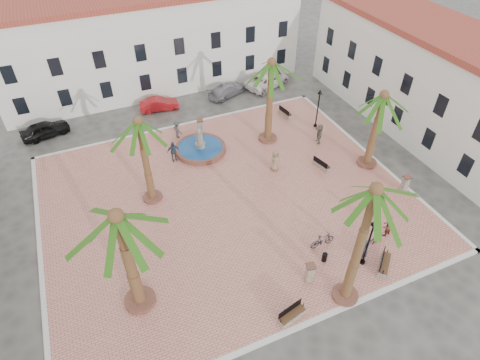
{
  "coord_description": "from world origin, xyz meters",
  "views": [
    {
      "loc": [
        -7.82,
        -20.12,
        20.49
      ],
      "look_at": [
        1.0,
        0.0,
        1.6
      ],
      "focal_mm": 30.0,
      "sensor_mm": 36.0,
      "label": 1
    }
  ],
  "objects": [
    {
      "name": "lamppost_s",
      "position": [
        5.51,
        -8.83,
        2.75
      ],
      "size": [
        0.42,
        0.42,
        3.84
      ],
      "color": "black",
      "rests_on": "plaza"
    },
    {
      "name": "bicycle_a",
      "position": [
        6.74,
        -7.92,
        0.64
      ],
      "size": [
        1.94,
        1.0,
        0.97
      ],
      "primitive_type": "imported",
      "rotation": [
        0.0,
        0.0,
        1.77
      ],
      "color": "black",
      "rests_on": "plaza"
    },
    {
      "name": "kerb_n",
      "position": [
        0.0,
        11.0,
        0.08
      ],
      "size": [
        26.3,
        0.3,
        0.16
      ],
      "primitive_type": "cube",
      "color": "silver",
      "rests_on": "ground"
    },
    {
      "name": "palm_sw",
      "position": [
        -7.88,
        -5.97,
        6.25
      ],
      "size": [
        5.82,
        5.82,
        7.41
      ],
      "color": "brown",
      "rests_on": "plaza"
    },
    {
      "name": "pedestrian_fountain_a",
      "position": [
        4.72,
        1.62,
        1.07
      ],
      "size": [
        0.98,
        0.71,
        1.84
      ],
      "primitive_type": "imported",
      "rotation": [
        0.0,
        0.0,
        0.15
      ],
      "color": "#8B7253",
      "rests_on": "plaza"
    },
    {
      "name": "cyclist_a",
      "position": [
        5.6,
        -8.61,
        1.05
      ],
      "size": [
        0.69,
        0.48,
        1.81
      ],
      "primitive_type": "imported",
      "rotation": [
        0.0,
        0.0,
        3.07
      ],
      "color": "#374155",
      "rests_on": "plaza"
    },
    {
      "name": "fountain",
      "position": [
        0.14,
        6.39,
        0.45
      ],
      "size": [
        4.27,
        4.27,
        2.21
      ],
      "color": "brown",
      "rests_on": "plaza"
    },
    {
      "name": "kerb_w",
      "position": [
        -13.0,
        0.0,
        0.08
      ],
      "size": [
        0.3,
        22.3,
        0.16
      ],
      "primitive_type": "cube",
      "color": "silver",
      "rests_on": "ground"
    },
    {
      "name": "kerb_s",
      "position": [
        0.0,
        -11.0,
        0.08
      ],
      "size": [
        26.3,
        0.3,
        0.16
      ],
      "primitive_type": "cube",
      "color": "silver",
      "rests_on": "ground"
    },
    {
      "name": "bench_se",
      "position": [
        6.49,
        -9.64,
        0.42
      ],
      "size": [
        1.75,
        1.65,
        0.97
      ],
      "rotation": [
        0.0,
        0.0,
        0.73
      ],
      "color": "gray",
      "rests_on": "plaza"
    },
    {
      "name": "palm_e",
      "position": [
        11.97,
        -0.73,
        5.64
      ],
      "size": [
        5.13,
        5.13,
        6.65
      ],
      "color": "brown",
      "rests_on": "plaza"
    },
    {
      "name": "bollard_e",
      "position": [
        12.4,
        -4.56,
        0.89
      ],
      "size": [
        0.53,
        0.53,
        1.43
      ],
      "rotation": [
        0.0,
        0.0,
        -0.04
      ],
      "color": "gray",
      "rests_on": "plaza"
    },
    {
      "name": "bench_ne",
      "position": [
        9.44,
        8.48,
        0.39
      ],
      "size": [
        0.71,
        1.68,
        0.86
      ],
      "rotation": [
        0.0,
        0.0,
        1.71
      ],
      "color": "gray",
      "rests_on": "plaza"
    },
    {
      "name": "bench_e",
      "position": [
        8.3,
        0.35,
        0.39
      ],
      "size": [
        0.87,
        1.67,
        0.84
      ],
      "rotation": [
        0.0,
        0.0,
        1.82
      ],
      "color": "gray",
      "rests_on": "plaza"
    },
    {
      "name": "building_east",
      "position": [
        19.99,
        2.0,
        4.52
      ],
      "size": [
        7.4,
        26.4,
        9.0
      ],
      "rotation": [
        0.0,
        0.0,
        1.57
      ],
      "color": "white",
      "rests_on": "ground"
    },
    {
      "name": "plaza",
      "position": [
        0.0,
        0.0,
        0.07
      ],
      "size": [
        26.0,
        22.0,
        0.15
      ],
      "primitive_type": "cube",
      "color": "#DD8372",
      "rests_on": "ground"
    },
    {
      "name": "bench_s",
      "position": [
        -0.44,
        -10.38,
        0.41
      ],
      "size": [
        1.81,
        0.9,
        0.92
      ],
      "rotation": [
        0.0,
        0.0,
        0.22
      ],
      "color": "gray",
      "rests_on": "plaza"
    },
    {
      "name": "pedestrian_fountain_b",
      "position": [
        -2.28,
        6.04,
        1.05
      ],
      "size": [
        1.06,
        0.45,
        1.79
      ],
      "primitive_type": "imported",
      "rotation": [
        0.0,
        0.0,
        0.01
      ],
      "color": "#324051",
      "rests_on": "plaza"
    },
    {
      "name": "car_silver",
      "position": [
        5.94,
        14.65,
        0.63
      ],
      "size": [
        4.7,
        3.31,
        1.26
      ],
      "primitive_type": "imported",
      "rotation": [
        0.0,
        0.0,
        1.97
      ],
      "color": "#A3A2AB",
      "rests_on": "ground"
    },
    {
      "name": "kerb_e",
      "position": [
        13.0,
        0.0,
        0.08
      ],
      "size": [
        0.3,
        22.3,
        0.16
      ],
      "primitive_type": "cube",
      "color": "silver",
      "rests_on": "ground"
    },
    {
      "name": "litter_bin",
      "position": [
        3.4,
        -7.72,
        0.47
      ],
      "size": [
        0.33,
        0.33,
        0.64
      ],
      "primitive_type": "cylinder",
      "color": "black",
      "rests_on": "plaza"
    },
    {
      "name": "lamppost_e",
      "position": [
        11.11,
        5.75,
        2.66
      ],
      "size": [
        0.4,
        0.4,
        3.71
      ],
      "color": "black",
      "rests_on": "plaza"
    },
    {
      "name": "palm_nw",
      "position": [
        -5.06,
        2.27,
        6.08
      ],
      "size": [
        4.62,
        4.62,
        7.01
      ],
      "color": "brown",
      "rests_on": "plaza"
    },
    {
      "name": "car_red",
      "position": [
        -1.23,
        14.65,
        0.62
      ],
      "size": [
        3.89,
        1.74,
        1.24
      ],
      "primitive_type": "imported",
      "rotation": [
        0.0,
        0.0,
        1.45
      ],
      "color": "#B0151A",
      "rests_on": "ground"
    },
    {
      "name": "ground",
      "position": [
        0.0,
        0.0,
        0.0
      ],
      "size": [
        120.0,
        120.0,
        0.0
      ],
      "primitive_type": "plane",
      "color": "#56544F",
      "rests_on": "ground"
    },
    {
      "name": "palm_ne",
      "position": [
        6.14,
        5.65,
        6.46
      ],
      "size": [
        5.28,
        5.28,
        7.53
      ],
      "color": "brown",
      "rests_on": "plaza"
    },
    {
      "name": "bicycle_b",
      "position": [
        3.91,
        -6.63,
        0.68
      ],
      "size": [
        1.78,
        0.51,
        1.07
      ],
      "primitive_type": "imported",
      "rotation": [
        0.0,
        0.0,
        1.57
      ],
      "color": "black",
      "rests_on": "plaza"
    },
    {
      "name": "palm_s",
      "position": [
        3.1,
        -10.4,
        7.64
      ],
      "size": [
        4.93,
        4.93,
        8.7
      ],
      "color": "brown",
      "rests_on": "plaza"
    },
    {
      "name": "building_north",
      "position": [
        -0.0,
        19.99,
        4.77
      ],
      "size": [
        30.4,
        7.4,
        9.5
      ],
      "color": "white",
      "rests_on": "ground"
    },
    {
      "name": "bollard_n",
      "position": [
        0.97,
        8.68,
        0.95
      ],
      "size": [
        0.66,
        0.66,
        1.55
      ],
      "rotation": [
        0.0,
        0.0,
        -0.22
      ],
      "color": "gray",
      "rests_on": "plaza"
    },
    {
      "name": "cyclist_b",
      "position": [
        8.31,
        -7.47,
        0.98
      ],
      "size": [
        0.9,
        0.76,
        1.65
      ],
      "primitive_type": "imported",
      "rotation": [
        0.0,
        0.0,
        3.33
      ],
      "color": "#5A251C",
      "rests_on": "plaza"
    },
    {
      "name": "bollard_se",
      "position": [
        1.72,
        -8.61,
        0.89
      ],
      "size": [
        0.62,
        0.62,
        1.43
      ],
      "rotation": [
        0.0,
        0.0,
        -0.24
      ],
      "color": "gray",
      "rests_on": "plaza"
    },
    {
      "name": "pedestrian_north",
      "position": [
        -1.0,
        9.13,
        0.97
      ],
      "size": [
        0.92,
        1.2,
        1.64
      ],
      "primitive_type": "imported",
      "rotation": [
        0.0,
        0.0,
        1.91
      ],
      "color": "#494A4E",
      "rests_on": "plaza"
    },
    {
      "name": "car_white",
      "position": [
        10.66,
        14.77,
        0.73
      ],
      "size": [
        5.78,
        4.2,
        1.46
      ],
      "primitive_type": "imported",
      "rotation": [
        0.0,
        0.0,
        1.95
      ],
      "color": "white",
      "rests_on": "ground"
    },
    {
      "name": "pedestrian_east",
      "position": [
        9.97,
        3.46,
        1.05
      ],
      "size": [
        1.15,
        1.74,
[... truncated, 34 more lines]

